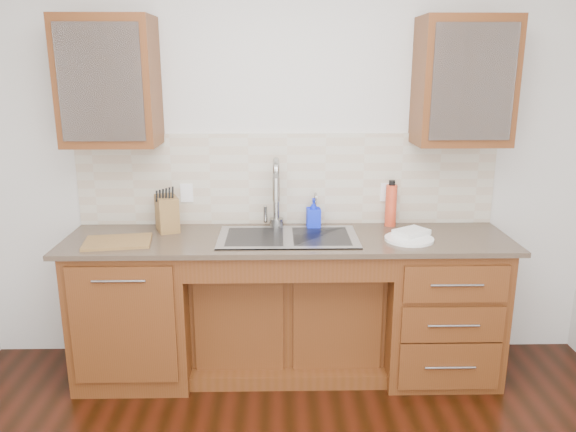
{
  "coord_description": "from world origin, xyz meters",
  "views": [
    {
      "loc": [
        -0.06,
        -1.83,
        1.92
      ],
      "look_at": [
        0.0,
        1.4,
        1.05
      ],
      "focal_mm": 35.0,
      "sensor_mm": 36.0,
      "label": 1
    }
  ],
  "objects_px": {
    "water_bottle": "(391,205)",
    "plate": "(409,239)",
    "knife_block": "(167,213)",
    "cutting_board": "(118,242)",
    "soap_bottle": "(314,213)"
  },
  "relations": [
    {
      "from": "plate",
      "to": "water_bottle",
      "type": "bearing_deg",
      "value": 99.22
    },
    {
      "from": "soap_bottle",
      "to": "knife_block",
      "type": "distance_m",
      "value": 0.93
    },
    {
      "from": "water_bottle",
      "to": "knife_block",
      "type": "height_order",
      "value": "water_bottle"
    },
    {
      "from": "water_bottle",
      "to": "cutting_board",
      "type": "relative_size",
      "value": 0.71
    },
    {
      "from": "soap_bottle",
      "to": "cutting_board",
      "type": "relative_size",
      "value": 0.51
    },
    {
      "from": "cutting_board",
      "to": "plate",
      "type": "bearing_deg",
      "value": 0.81
    },
    {
      "from": "soap_bottle",
      "to": "cutting_board",
      "type": "distance_m",
      "value": 1.21
    },
    {
      "from": "soap_bottle",
      "to": "plate",
      "type": "height_order",
      "value": "soap_bottle"
    },
    {
      "from": "soap_bottle",
      "to": "plate",
      "type": "xyz_separation_m",
      "value": [
        0.55,
        -0.27,
        -0.09
      ]
    },
    {
      "from": "water_bottle",
      "to": "plate",
      "type": "relative_size",
      "value": 0.92
    },
    {
      "from": "knife_block",
      "to": "water_bottle",
      "type": "bearing_deg",
      "value": -17.71
    },
    {
      "from": "soap_bottle",
      "to": "water_bottle",
      "type": "distance_m",
      "value": 0.51
    },
    {
      "from": "plate",
      "to": "knife_block",
      "type": "xyz_separation_m",
      "value": [
        -1.48,
        0.24,
        0.1
      ]
    },
    {
      "from": "plate",
      "to": "knife_block",
      "type": "bearing_deg",
      "value": 170.73
    },
    {
      "from": "water_bottle",
      "to": "plate",
      "type": "distance_m",
      "value": 0.35
    }
  ]
}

